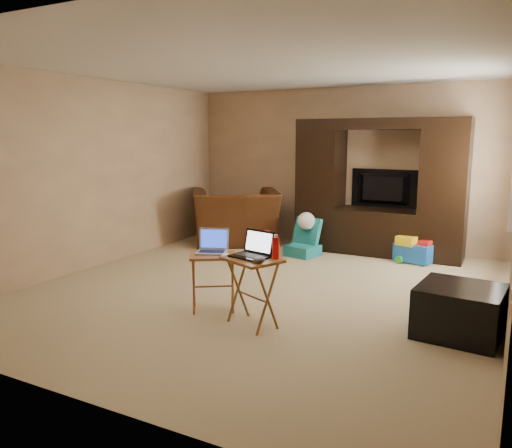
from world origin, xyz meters
The scene contains 19 objects.
floor centered at (0.00, 0.00, 0.00)m, with size 5.50×5.50×0.00m, color #C6B089.
ceiling centered at (0.00, 0.00, 2.50)m, with size 5.50×5.50×0.00m, color silver.
wall_back centered at (0.00, 2.75, 1.25)m, with size 5.00×5.00×0.00m, color tan.
wall_front centered at (0.00, -2.75, 1.25)m, with size 5.00×5.00×0.00m, color tan.
wall_left centered at (-2.50, 0.00, 1.25)m, with size 5.50×5.50×0.00m, color tan.
entertainment_center centered at (0.69, 2.42, 1.00)m, with size 2.44×0.61×2.00m, color black.
television centered at (0.69, 2.62, 0.96)m, with size 1.01×0.13×0.58m, color black.
recliner centered at (-1.55, 2.04, 0.44)m, with size 1.35×1.18×0.88m, color #4A250F.
child_rocker centered at (-0.24, 1.75, 0.28)m, with size 0.42×0.48×0.56m, color teal, non-canonical shape.
plush_toy centered at (-0.64, 1.34, 0.21)m, with size 0.38×0.32×0.43m, color red, non-canonical shape.
push_toy centered at (1.28, 2.08, 0.19)m, with size 0.50×0.36×0.38m, color blue, non-canonical shape.
ottoman centered at (2.12, -0.38, 0.22)m, with size 0.69×0.69×0.44m, color black.
tray_table_left centered at (-0.15, -0.85, 0.29)m, with size 0.45×0.36×0.58m, color #A25927.
tray_table_right centered at (0.39, -1.03, 0.32)m, with size 0.49×0.40×0.64m, color #905C23.
laptop_left centered at (-0.18, -0.82, 0.70)m, with size 0.31×0.26×0.24m, color #ADACB1.
laptop_right centered at (0.35, -1.01, 0.76)m, with size 0.34×0.28×0.24m, color black.
mouse_left centered at (0.04, -0.92, 0.61)m, with size 0.08×0.12×0.05m, color white.
mouse_right centered at (0.52, -1.15, 0.67)m, with size 0.08×0.13×0.05m, color #3C3B40.
water_bottle centered at (0.59, -0.95, 0.74)m, with size 0.06×0.06×0.20m, color red.
Camera 1 is at (2.47, -4.94, 1.74)m, focal length 35.00 mm.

